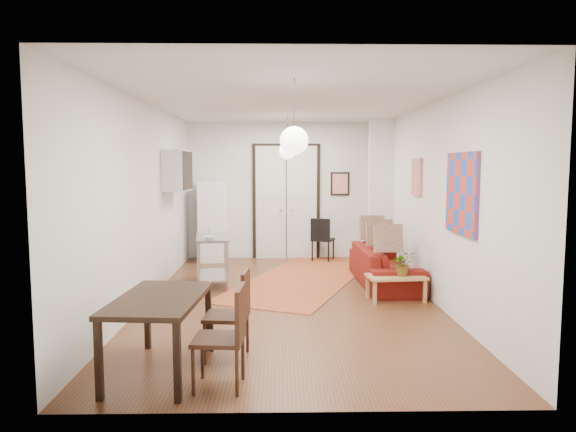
{
  "coord_description": "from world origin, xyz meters",
  "views": [
    {
      "loc": [
        -0.17,
        -7.47,
        1.99
      ],
      "look_at": [
        -0.03,
        0.01,
        1.25
      ],
      "focal_mm": 32.0,
      "sensor_mm": 36.0,
      "label": 1
    }
  ],
  "objects_px": {
    "sofa": "(385,266)",
    "kitchen_counter": "(212,255)",
    "dining_table": "(160,305)",
    "fridge": "(212,221)",
    "black_side_chair": "(323,235)",
    "dining_chair_far": "(220,326)",
    "coffee_table": "(396,279)",
    "dining_chair_near": "(227,305)"
  },
  "relations": [
    {
      "from": "sofa",
      "to": "kitchen_counter",
      "type": "height_order",
      "value": "kitchen_counter"
    },
    {
      "from": "kitchen_counter",
      "to": "dining_table",
      "type": "xyz_separation_m",
      "value": [
        -0.03,
        -3.65,
        0.15
      ]
    },
    {
      "from": "fridge",
      "to": "dining_table",
      "type": "height_order",
      "value": "fridge"
    },
    {
      "from": "dining_table",
      "to": "black_side_chair",
      "type": "height_order",
      "value": "black_side_chair"
    },
    {
      "from": "sofa",
      "to": "dining_chair_far",
      "type": "bearing_deg",
      "value": 147.72
    },
    {
      "from": "coffee_table",
      "to": "dining_chair_far",
      "type": "height_order",
      "value": "dining_chair_far"
    },
    {
      "from": "black_side_chair",
      "to": "fridge",
      "type": "bearing_deg",
      "value": 24.74
    },
    {
      "from": "kitchen_counter",
      "to": "dining_table",
      "type": "bearing_deg",
      "value": -98.52
    },
    {
      "from": "kitchen_counter",
      "to": "fridge",
      "type": "bearing_deg",
      "value": 89.43
    },
    {
      "from": "sofa",
      "to": "dining_table",
      "type": "xyz_separation_m",
      "value": [
        -2.92,
        -3.64,
        0.35
      ]
    },
    {
      "from": "coffee_table",
      "to": "black_side_chair",
      "type": "bearing_deg",
      "value": 103.59
    },
    {
      "from": "fridge",
      "to": "dining_table",
      "type": "xyz_separation_m",
      "value": [
        0.25,
        -5.81,
        -0.17
      ]
    },
    {
      "from": "coffee_table",
      "to": "kitchen_counter",
      "type": "bearing_deg",
      "value": 159.41
    },
    {
      "from": "coffee_table",
      "to": "dining_table",
      "type": "distance_m",
      "value": 3.88
    },
    {
      "from": "sofa",
      "to": "kitchen_counter",
      "type": "xyz_separation_m",
      "value": [
        -2.89,
        0.01,
        0.2
      ]
    },
    {
      "from": "sofa",
      "to": "dining_chair_far",
      "type": "relative_size",
      "value": 2.33
    },
    {
      "from": "kitchen_counter",
      "to": "dining_chair_far",
      "type": "bearing_deg",
      "value": -89.75
    },
    {
      "from": "dining_table",
      "to": "dining_chair_near",
      "type": "height_order",
      "value": "dining_chair_near"
    },
    {
      "from": "dining_table",
      "to": "dining_chair_far",
      "type": "distance_m",
      "value": 0.67
    },
    {
      "from": "kitchen_counter",
      "to": "black_side_chair",
      "type": "distance_m",
      "value": 3.03
    },
    {
      "from": "kitchen_counter",
      "to": "fridge",
      "type": "xyz_separation_m",
      "value": [
        -0.28,
        2.16,
        0.32
      ]
    },
    {
      "from": "sofa",
      "to": "kitchen_counter",
      "type": "distance_m",
      "value": 2.89
    },
    {
      "from": "coffee_table",
      "to": "fridge",
      "type": "height_order",
      "value": "fridge"
    },
    {
      "from": "sofa",
      "to": "coffee_table",
      "type": "distance_m",
      "value": 1.05
    },
    {
      "from": "dining_table",
      "to": "dining_chair_near",
      "type": "xyz_separation_m",
      "value": [
        0.6,
        0.44,
        -0.13
      ]
    },
    {
      "from": "kitchen_counter",
      "to": "dining_chair_far",
      "type": "distance_m",
      "value": 3.95
    },
    {
      "from": "coffee_table",
      "to": "kitchen_counter",
      "type": "xyz_separation_m",
      "value": [
        -2.84,
        1.07,
        0.19
      ]
    },
    {
      "from": "fridge",
      "to": "dining_chair_far",
      "type": "height_order",
      "value": "fridge"
    },
    {
      "from": "dining_table",
      "to": "sofa",
      "type": "bearing_deg",
      "value": 51.26
    },
    {
      "from": "fridge",
      "to": "sofa",
      "type": "bearing_deg",
      "value": -42.45
    },
    {
      "from": "dining_chair_far",
      "to": "sofa",
      "type": "bearing_deg",
      "value": 153.48
    },
    {
      "from": "sofa",
      "to": "dining_table",
      "type": "bearing_deg",
      "value": 139.73
    },
    {
      "from": "sofa",
      "to": "fridge",
      "type": "xyz_separation_m",
      "value": [
        -3.17,
        2.17,
        0.52
      ]
    },
    {
      "from": "dining_chair_near",
      "to": "black_side_chair",
      "type": "relative_size",
      "value": 1.02
    },
    {
      "from": "sofa",
      "to": "coffee_table",
      "type": "height_order",
      "value": "sofa"
    },
    {
      "from": "coffee_table",
      "to": "dining_table",
      "type": "xyz_separation_m",
      "value": [
        -2.87,
        -2.59,
        0.34
      ]
    },
    {
      "from": "coffee_table",
      "to": "dining_chair_near",
      "type": "distance_m",
      "value": 3.13
    },
    {
      "from": "coffee_table",
      "to": "black_side_chair",
      "type": "distance_m",
      "value": 3.41
    },
    {
      "from": "kitchen_counter",
      "to": "sofa",
      "type": "bearing_deg",
      "value": -8.28
    },
    {
      "from": "sofa",
      "to": "dining_chair_near",
      "type": "distance_m",
      "value": 3.95
    },
    {
      "from": "coffee_table",
      "to": "dining_chair_near",
      "type": "bearing_deg",
      "value": -136.6
    },
    {
      "from": "dining_chair_near",
      "to": "dining_table",
      "type": "bearing_deg",
      "value": -49.4
    }
  ]
}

